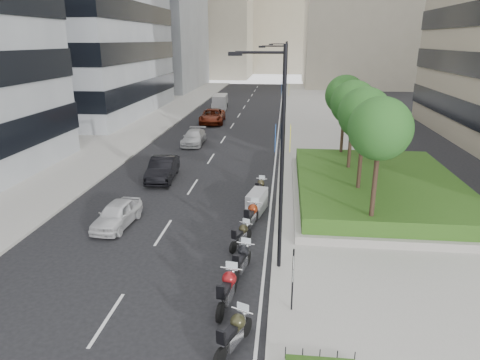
# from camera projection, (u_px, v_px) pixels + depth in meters

# --- Properties ---
(ground) EXTENTS (160.00, 160.00, 0.00)m
(ground) POSITION_uv_depth(u_px,v_px,m) (172.00, 276.00, 17.37)
(ground) COLOR black
(ground) RESTS_ON ground
(sidewalk_right) EXTENTS (10.00, 100.00, 0.15)m
(sidewalk_right) POSITION_uv_depth(u_px,v_px,m) (329.00, 131.00, 44.79)
(sidewalk_right) COLOR #9E9B93
(sidewalk_right) RESTS_ON ground
(sidewalk_left) EXTENTS (8.00, 100.00, 0.15)m
(sidewalk_left) POSITION_uv_depth(u_px,v_px,m) (135.00, 127.00, 46.90)
(sidewalk_left) COLOR #9E9B93
(sidewalk_left) RESTS_ON ground
(lane_edge) EXTENTS (0.12, 100.00, 0.01)m
(lane_edge) POSITION_uv_depth(u_px,v_px,m) (278.00, 130.00, 45.35)
(lane_edge) COLOR silver
(lane_edge) RESTS_ON ground
(lane_centre) EXTENTS (0.12, 100.00, 0.01)m
(lane_centre) POSITION_uv_depth(u_px,v_px,m) (230.00, 129.00, 45.87)
(lane_centre) COLOR silver
(lane_centre) RESTS_ON ground
(building_grey_far) EXTENTS (22.00, 26.00, 30.00)m
(building_grey_far) POSITION_uv_depth(u_px,v_px,m) (139.00, 8.00, 81.24)
(building_grey_far) COLOR gray
(building_grey_far) RESTS_ON ground
(building_cream_left) EXTENTS (26.00, 24.00, 34.00)m
(building_cream_left) POSITION_uv_depth(u_px,v_px,m) (200.00, 7.00, 108.36)
(building_cream_left) COLOR #B7AD93
(building_cream_left) RESTS_ON ground
(building_cream_centre) EXTENTS (30.00, 24.00, 38.00)m
(building_cream_centre) POSITION_uv_depth(u_px,v_px,m) (281.00, 4.00, 124.63)
(building_cream_centre) COLOR #B7AD93
(building_cream_centre) RESTS_ON ground
(planter) EXTENTS (10.00, 14.00, 0.40)m
(planter) POSITION_uv_depth(u_px,v_px,m) (377.00, 193.00, 25.71)
(planter) COLOR #99958F
(planter) RESTS_ON sidewalk_right
(hedge) EXTENTS (9.40, 13.40, 0.80)m
(hedge) POSITION_uv_depth(u_px,v_px,m) (378.00, 184.00, 25.52)
(hedge) COLOR #1D4413
(hedge) RESTS_ON planter
(tree_0) EXTENTS (2.80, 2.80, 6.30)m
(tree_0) POSITION_uv_depth(u_px,v_px,m) (380.00, 129.00, 18.61)
(tree_0) COLOR #332319
(tree_0) RESTS_ON planter
(tree_1) EXTENTS (2.80, 2.80, 6.30)m
(tree_1) POSITION_uv_depth(u_px,v_px,m) (365.00, 114.00, 22.39)
(tree_1) COLOR #332319
(tree_1) RESTS_ON planter
(tree_2) EXTENTS (2.80, 2.80, 6.30)m
(tree_2) POSITION_uv_depth(u_px,v_px,m) (353.00, 103.00, 26.17)
(tree_2) COLOR #332319
(tree_2) RESTS_ON planter
(tree_3) EXTENTS (2.80, 2.80, 6.30)m
(tree_3) POSITION_uv_depth(u_px,v_px,m) (345.00, 95.00, 29.95)
(tree_3) COLOR #332319
(tree_3) RESTS_ON planter
(lamp_post_0) EXTENTS (2.34, 0.45, 9.00)m
(lamp_post_0) POSITION_uv_depth(u_px,v_px,m) (278.00, 152.00, 16.32)
(lamp_post_0) COLOR black
(lamp_post_0) RESTS_ON ground
(lamp_post_1) EXTENTS (2.34, 0.45, 9.00)m
(lamp_post_1) POSITION_uv_depth(u_px,v_px,m) (283.00, 96.00, 32.38)
(lamp_post_1) COLOR black
(lamp_post_1) RESTS_ON ground
(lamp_post_2) EXTENTS (2.34, 0.45, 9.00)m
(lamp_post_2) POSITION_uv_depth(u_px,v_px,m) (285.00, 77.00, 49.39)
(lamp_post_2) COLOR black
(lamp_post_2) RESTS_ON ground
(parking_sign) EXTENTS (0.06, 0.32, 2.50)m
(parking_sign) POSITION_uv_depth(u_px,v_px,m) (293.00, 277.00, 14.55)
(parking_sign) COLOR black
(parking_sign) RESTS_ON ground
(motorcycle_0) EXTENTS (1.06, 2.13, 1.12)m
(motorcycle_0) POSITION_uv_depth(u_px,v_px,m) (234.00, 333.00, 13.04)
(motorcycle_0) COLOR black
(motorcycle_0) RESTS_ON ground
(motorcycle_1) EXTENTS (0.82, 2.45, 1.22)m
(motorcycle_1) POSITION_uv_depth(u_px,v_px,m) (227.00, 290.00, 15.22)
(motorcycle_1) COLOR black
(motorcycle_1) RESTS_ON ground
(motorcycle_2) EXTENTS (0.79, 2.27, 1.14)m
(motorcycle_2) POSITION_uv_depth(u_px,v_px,m) (242.00, 260.00, 17.35)
(motorcycle_2) COLOR black
(motorcycle_2) RESTS_ON ground
(motorcycle_3) EXTENTS (0.94, 1.92, 1.01)m
(motorcycle_3) POSITION_uv_depth(u_px,v_px,m) (241.00, 236.00, 19.71)
(motorcycle_3) COLOR black
(motorcycle_3) RESTS_ON ground
(motorcycle_4) EXTENTS (0.83, 2.35, 1.18)m
(motorcycle_4) POSITION_uv_depth(u_px,v_px,m) (251.00, 216.00, 21.68)
(motorcycle_4) COLOR black
(motorcycle_4) RESTS_ON ground
(motorcycle_5) EXTENTS (1.16, 2.07, 1.18)m
(motorcycle_5) POSITION_uv_depth(u_px,v_px,m) (257.00, 202.00, 23.67)
(motorcycle_5) COLOR black
(motorcycle_5) RESTS_ON ground
(motorcycle_6) EXTENTS (0.67, 2.02, 1.01)m
(motorcycle_6) POSITION_uv_depth(u_px,v_px,m) (260.00, 188.00, 26.04)
(motorcycle_6) COLOR black
(motorcycle_6) RESTS_ON ground
(car_a) EXTENTS (1.80, 3.87, 1.28)m
(car_a) POSITION_uv_depth(u_px,v_px,m) (117.00, 214.00, 21.86)
(car_a) COLOR silver
(car_a) RESTS_ON ground
(car_b) EXTENTS (1.96, 4.72, 1.52)m
(car_b) POSITION_uv_depth(u_px,v_px,m) (163.00, 169.00, 29.20)
(car_b) COLOR black
(car_b) RESTS_ON ground
(car_c) EXTENTS (1.91, 4.53, 1.30)m
(car_c) POSITION_uv_depth(u_px,v_px,m) (194.00, 137.00, 39.07)
(car_c) COLOR silver
(car_c) RESTS_ON ground
(car_d) EXTENTS (2.99, 5.89, 1.60)m
(car_d) POSITION_uv_depth(u_px,v_px,m) (212.00, 116.00, 49.10)
(car_d) COLOR #621C0B
(car_d) RESTS_ON ground
(delivery_van) EXTENTS (2.03, 4.72, 1.94)m
(delivery_van) POSITION_uv_depth(u_px,v_px,m) (220.00, 103.00, 58.82)
(delivery_van) COLOR #ACABAD
(delivery_van) RESTS_ON ground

